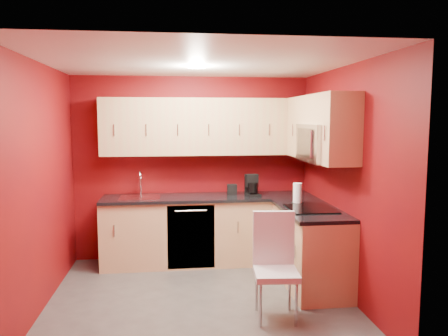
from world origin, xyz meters
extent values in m
plane|color=#4E4C49|center=(0.00, 0.00, 0.00)|extent=(3.20, 3.20, 0.00)
plane|color=white|center=(0.00, 0.00, 2.50)|extent=(3.20, 3.20, 0.00)
plane|color=maroon|center=(0.00, 1.50, 1.25)|extent=(3.20, 0.00, 3.20)
plane|color=maroon|center=(0.00, -1.50, 1.25)|extent=(3.20, 0.00, 3.20)
plane|color=maroon|center=(-1.60, 0.00, 1.25)|extent=(0.00, 3.00, 3.00)
plane|color=maroon|center=(1.60, 0.00, 1.25)|extent=(0.00, 3.00, 3.00)
cube|color=tan|center=(0.20, 1.20, 0.43)|extent=(2.80, 0.60, 0.87)
cube|color=tan|center=(1.30, 0.25, 0.43)|extent=(0.60, 1.30, 0.87)
cube|color=black|center=(0.20, 1.19, 0.89)|extent=(2.80, 0.63, 0.04)
cube|color=black|center=(1.29, 0.23, 0.89)|extent=(0.63, 1.27, 0.04)
cube|color=tan|center=(0.20, 1.32, 1.83)|extent=(2.80, 0.35, 0.75)
cube|color=tan|center=(1.43, 0.86, 1.83)|extent=(0.35, 0.57, 0.75)
cube|color=tan|center=(1.43, -0.29, 1.83)|extent=(0.35, 0.22, 0.75)
cube|color=tan|center=(1.43, 0.20, 2.04)|extent=(0.35, 0.76, 0.33)
cube|color=silver|center=(1.40, 0.20, 1.66)|extent=(0.40, 0.76, 0.42)
cube|color=black|center=(1.21, 0.20, 1.66)|extent=(0.02, 0.62, 0.33)
cylinder|color=silver|center=(1.19, -0.03, 1.66)|extent=(0.02, 0.02, 0.29)
cube|color=black|center=(1.28, 0.20, 0.92)|extent=(0.50, 0.55, 0.01)
cube|color=silver|center=(-0.70, 1.18, 0.91)|extent=(0.52, 0.42, 0.02)
cylinder|color=silver|center=(-0.70, 1.38, 1.04)|extent=(0.02, 0.02, 0.26)
torus|color=silver|center=(-0.70, 1.31, 1.17)|extent=(0.02, 0.16, 0.16)
cylinder|color=silver|center=(-0.70, 1.24, 1.11)|extent=(0.02, 0.02, 0.12)
cube|color=black|center=(-0.05, 0.91, 0.43)|extent=(0.60, 0.02, 0.82)
cylinder|color=white|center=(0.00, 0.30, 2.48)|extent=(0.20, 0.20, 0.01)
camera|label=1|loc=(-0.28, -4.51, 1.93)|focal=35.00mm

